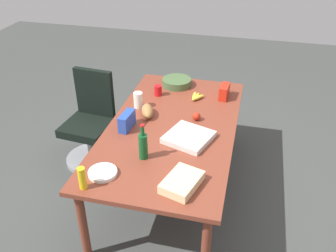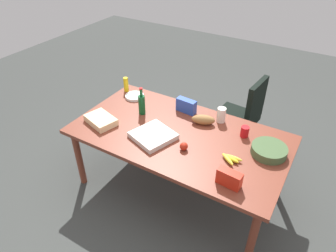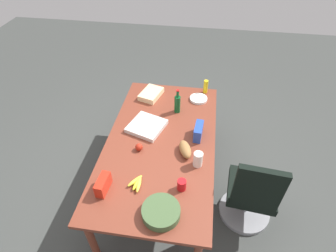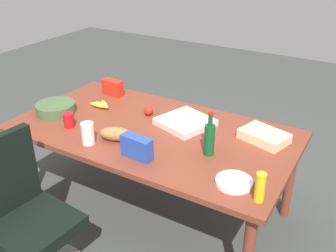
# 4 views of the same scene
# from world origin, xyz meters

# --- Properties ---
(ground_plane) EXTENTS (10.00, 10.00, 0.00)m
(ground_plane) POSITION_xyz_m (0.00, 0.00, 0.00)
(ground_plane) COLOR #3E413F
(conference_table) EXTENTS (2.12, 1.15, 0.76)m
(conference_table) POSITION_xyz_m (0.00, 0.00, 0.69)
(conference_table) COLOR brown
(conference_table) RESTS_ON ground
(office_chair) EXTENTS (0.56, 0.56, 1.02)m
(office_chair) POSITION_xyz_m (0.31, 0.98, 0.39)
(office_chair) COLOR gray
(office_chair) RESTS_ON ground
(bread_loaf) EXTENTS (0.26, 0.19, 0.10)m
(bread_loaf) POSITION_xyz_m (0.13, 0.27, 0.81)
(bread_loaf) COLOR olive
(bread_loaf) RESTS_ON conference_table
(chip_bag_red) EXTENTS (0.21, 0.10, 0.14)m
(chip_bag_red) POSITION_xyz_m (0.68, -0.40, 0.83)
(chip_bag_red) COLOR red
(chip_bag_red) RESTS_ON conference_table
(banana_bunch) EXTENTS (0.20, 0.13, 0.04)m
(banana_bunch) POSITION_xyz_m (0.58, -0.12, 0.78)
(banana_bunch) COLOR yellow
(banana_bunch) RESTS_ON conference_table
(apple_red) EXTENTS (0.08, 0.08, 0.08)m
(apple_red) POSITION_xyz_m (0.16, -0.20, 0.79)
(apple_red) COLOR #B12515
(apple_red) RESTS_ON conference_table
(paper_plate_stack) EXTENTS (0.25, 0.25, 0.03)m
(paper_plate_stack) POSITION_xyz_m (-0.80, 0.35, 0.77)
(paper_plate_stack) COLOR white
(paper_plate_stack) RESTS_ON conference_table
(pizza_box) EXTENTS (0.46, 0.46, 0.05)m
(pizza_box) POSITION_xyz_m (-0.18, -0.19, 0.78)
(pizza_box) COLOR silver
(pizza_box) RESTS_ON conference_table
(mayo_jar) EXTENTS (0.10, 0.10, 0.16)m
(mayo_jar) POSITION_xyz_m (0.27, 0.41, 0.84)
(mayo_jar) COLOR white
(mayo_jar) RESTS_ON conference_table
(chip_bag_blue) EXTENTS (0.23, 0.10, 0.15)m
(chip_bag_blue) POSITION_xyz_m (-0.13, 0.39, 0.83)
(chip_bag_blue) COLOR #2548AE
(chip_bag_blue) RESTS_ON conference_table
(wine_bottle) EXTENTS (0.08, 0.08, 0.31)m
(wine_bottle) POSITION_xyz_m (-0.52, 0.11, 0.88)
(wine_bottle) COLOR #104D23
(wine_bottle) RESTS_ON conference_table
(red_solo_cup) EXTENTS (0.08, 0.08, 0.11)m
(red_solo_cup) POSITION_xyz_m (0.57, 0.29, 0.81)
(red_solo_cup) COLOR red
(red_solo_cup) RESTS_ON conference_table
(salad_bowl) EXTENTS (0.37, 0.37, 0.08)m
(salad_bowl) POSITION_xyz_m (0.84, 0.15, 0.80)
(salad_bowl) COLOR #435D37
(salad_bowl) RESTS_ON conference_table
(sheet_cake) EXTENTS (0.37, 0.30, 0.07)m
(sheet_cake) POSITION_xyz_m (-0.78, -0.26, 0.79)
(sheet_cake) COLOR beige
(sheet_cake) RESTS_ON conference_table
(mustard_bottle) EXTENTS (0.06, 0.06, 0.18)m
(mustard_bottle) POSITION_xyz_m (-0.97, 0.42, 0.85)
(mustard_bottle) COLOR yellow
(mustard_bottle) RESTS_ON conference_table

